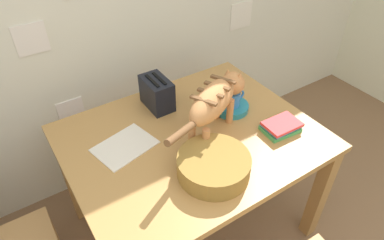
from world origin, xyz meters
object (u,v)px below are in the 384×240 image
(magazine, at_px, (125,146))
(book_stack, at_px, (281,126))
(dining_table, at_px, (192,148))
(toaster, at_px, (157,93))
(coffee_mug, at_px, (232,98))
(wicker_basket, at_px, (214,165))
(saucer_bowl, at_px, (231,107))
(cat, at_px, (216,99))

(magazine, relative_size, book_stack, 1.40)
(magazine, bearing_deg, dining_table, -32.27)
(book_stack, height_order, toaster, toaster)
(coffee_mug, height_order, magazine, coffee_mug)
(wicker_basket, bearing_deg, coffee_mug, 42.37)
(coffee_mug, xyz_separation_m, magazine, (-0.62, 0.04, -0.07))
(coffee_mug, distance_m, toaster, 0.41)
(saucer_bowl, height_order, book_stack, book_stack)
(dining_table, distance_m, coffee_mug, 0.35)
(book_stack, xyz_separation_m, toaster, (-0.43, 0.53, 0.06))
(coffee_mug, distance_m, magazine, 0.62)
(coffee_mug, bearing_deg, saucer_bowl, 180.00)
(dining_table, bearing_deg, magazine, 160.96)
(cat, height_order, coffee_mug, cat)
(coffee_mug, bearing_deg, wicker_basket, -137.63)
(dining_table, distance_m, wicker_basket, 0.30)
(cat, distance_m, saucer_bowl, 0.26)
(cat, height_order, toaster, cat)
(toaster, bearing_deg, coffee_mug, -37.63)
(magazine, bearing_deg, cat, -30.06)
(magazine, bearing_deg, saucer_bowl, -17.41)
(book_stack, distance_m, toaster, 0.68)
(wicker_basket, relative_size, toaster, 1.62)
(dining_table, distance_m, toaster, 0.36)
(dining_table, bearing_deg, saucer_bowl, 12.28)
(wicker_basket, distance_m, toaster, 0.58)
(dining_table, xyz_separation_m, coffee_mug, (0.30, 0.06, 0.16))
(cat, xyz_separation_m, coffee_mug, (0.18, 0.09, -0.12))
(cat, relative_size, toaster, 3.14)
(saucer_bowl, height_order, wicker_basket, wicker_basket)
(cat, height_order, saucer_bowl, cat)
(saucer_bowl, distance_m, coffee_mug, 0.06)
(toaster, bearing_deg, cat, -66.51)
(dining_table, height_order, saucer_bowl, saucer_bowl)
(book_stack, bearing_deg, toaster, 128.83)
(dining_table, height_order, magazine, magazine)
(magazine, bearing_deg, toaster, 21.57)
(book_stack, relative_size, wicker_basket, 0.61)
(cat, xyz_separation_m, saucer_bowl, (0.17, 0.09, -0.18))
(dining_table, height_order, cat, cat)
(magazine, height_order, book_stack, book_stack)
(toaster, bearing_deg, wicker_basket, -93.49)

